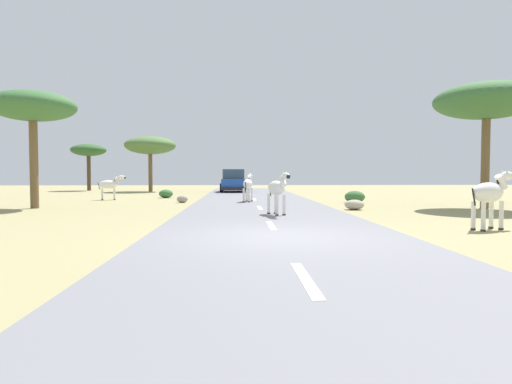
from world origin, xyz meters
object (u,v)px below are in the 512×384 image
Objects in this scene: tree_1 at (33,108)px; tree_5 at (89,151)px; zebra_1 at (490,193)px; bush_1 at (355,197)px; zebra_2 at (110,185)px; bush_2 at (166,194)px; tree_4 at (487,102)px; tree_3 at (150,146)px; car_0 at (233,181)px; zebra_3 at (248,184)px; zebra_0 at (277,189)px; rock_0 at (354,205)px; rock_1 at (182,199)px.

tree_1 is 1.22× the size of tree_5.
bush_1 is at bearing 159.06° from zebra_1.
bush_2 is at bearing 106.48° from zebra_2.
tree_5 is 4.79× the size of bush_2.
tree_4 is (17.45, -6.56, 3.60)m from zebra_2.
tree_3 is at bearing 162.51° from zebra_2.
car_0 is at bearing 62.14° from bush_2.
tree_4 is (10.70, -15.97, 3.59)m from car_0.
tree_4 is (17.47, -17.90, 0.72)m from tree_3.
zebra_1 is 1.59× the size of bush_1.
car_0 is 17.58m from tree_1.
tree_5 reaches higher than zebra_3.
zebra_0 is 1.54× the size of bush_1.
zebra_0 is at bearing -68.03° from tree_3.
tree_5 is (-13.28, 16.15, 2.48)m from zebra_3.
tree_5 reaches higher than bush_2.
zebra_2 reaches higher than rock_0.
zebra_2 is 18.99m from tree_4.
tree_3 is 6.04m from tree_5.
tree_1 reaches higher than tree_5.
tree_4 is 7.10m from rock_0.
rock_0 is at bearing -33.29° from zebra_3.
rock_1 is (1.54, -4.40, -0.07)m from bush_2.
tree_1 reaches higher than zebra_0.
tree_4 is at bearing -40.85° from tree_5.
bush_1 is at bearing 9.84° from zebra_3.
car_0 is at bearing 171.89° from zebra_1.
zebra_3 is (-6.02, 10.68, -0.02)m from zebra_1.
tree_1 is at bearing -118.81° from bush_2.
rock_0 is (-1.84, 6.30, -0.74)m from zebra_1.
tree_5 reaches higher than zebra_0.
tree_4 reaches higher than zebra_1.
zebra_3 reaches higher than zebra_2.
zebra_0 is 0.96× the size of zebra_1.
zebra_0 is 12.80m from zebra_2.
tree_4 reaches higher than tree_3.
tree_1 is at bearing -141.67° from zebra_1.
zebra_3 is at bearing -3.09° from rock_1.
tree_1 is at bearing -40.91° from zebra_0.
zebra_1 is 10.43m from bush_1.
zebra_0 is 0.31× the size of tree_1.
tree_1 reaches higher than zebra_1.
car_0 is (-1.69, 19.03, -0.10)m from zebra_0.
bush_2 is (2.79, -9.47, -3.47)m from tree_3.
rock_1 is (-7.47, 4.56, -0.02)m from rock_0.
tree_3 reaches higher than car_0.
zebra_0 reaches higher than zebra_3.
tree_3 is 5.80× the size of rock_0.
car_0 is at bearing -17.99° from tree_5.
tree_3 is 25.03m from tree_4.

